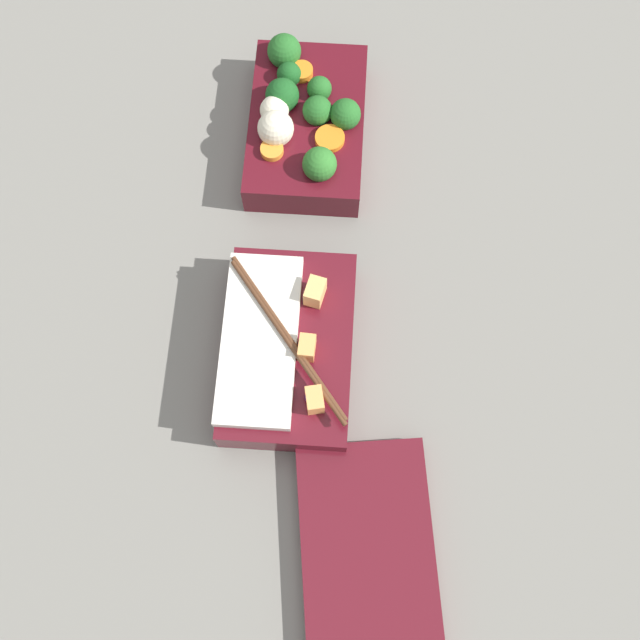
# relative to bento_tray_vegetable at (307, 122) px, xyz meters

# --- Properties ---
(ground_plane) EXTENTS (3.00, 3.00, 0.00)m
(ground_plane) POSITION_rel_bento_tray_vegetable_xyz_m (0.14, 0.00, -0.03)
(ground_plane) COLOR slate
(bento_tray_vegetable) EXTENTS (0.20, 0.12, 0.07)m
(bento_tray_vegetable) POSITION_rel_bento_tray_vegetable_xyz_m (0.00, 0.00, 0.00)
(bento_tray_vegetable) COLOR #510F19
(bento_tray_vegetable) RESTS_ON ground_plane
(bento_tray_rice) EXTENTS (0.20, 0.13, 0.07)m
(bento_tray_rice) POSITION_rel_bento_tray_vegetable_xyz_m (0.26, -0.00, -0.00)
(bento_tray_rice) COLOR #510F19
(bento_tray_rice) RESTS_ON ground_plane
(bento_lid) EXTENTS (0.21, 0.15, 0.02)m
(bento_lid) POSITION_rel_bento_tray_vegetable_xyz_m (0.44, 0.09, -0.02)
(bento_lid) COLOR #510F19
(bento_lid) RESTS_ON ground_plane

